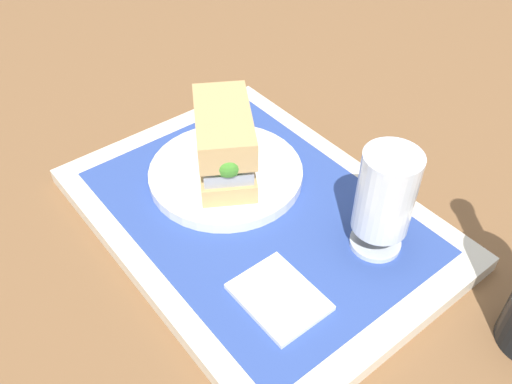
% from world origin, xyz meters
% --- Properties ---
extents(ground_plane, '(3.00, 3.00, 0.00)m').
position_xyz_m(ground_plane, '(0.00, 0.00, 0.00)').
color(ground_plane, brown).
extents(tray, '(0.44, 0.32, 0.02)m').
position_xyz_m(tray, '(0.00, 0.00, 0.01)').
color(tray, beige).
rests_on(tray, ground_plane).
extents(placemat, '(0.38, 0.27, 0.00)m').
position_xyz_m(placemat, '(0.00, 0.00, 0.02)').
color(placemat, '#2D4793').
rests_on(placemat, tray).
extents(plate, '(0.19, 0.19, 0.01)m').
position_xyz_m(plate, '(-0.07, 0.01, 0.03)').
color(plate, white).
rests_on(plate, placemat).
extents(sandwich, '(0.14, 0.12, 0.08)m').
position_xyz_m(sandwich, '(-0.07, 0.00, 0.08)').
color(sandwich, tan).
rests_on(sandwich, plate).
extents(beer_glass, '(0.06, 0.06, 0.12)m').
position_xyz_m(beer_glass, '(0.12, 0.07, 0.09)').
color(beer_glass, silver).
rests_on(beer_glass, placemat).
extents(napkin_folded, '(0.09, 0.07, 0.01)m').
position_xyz_m(napkin_folded, '(0.11, -0.06, 0.02)').
color(napkin_folded, white).
rests_on(napkin_folded, placemat).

